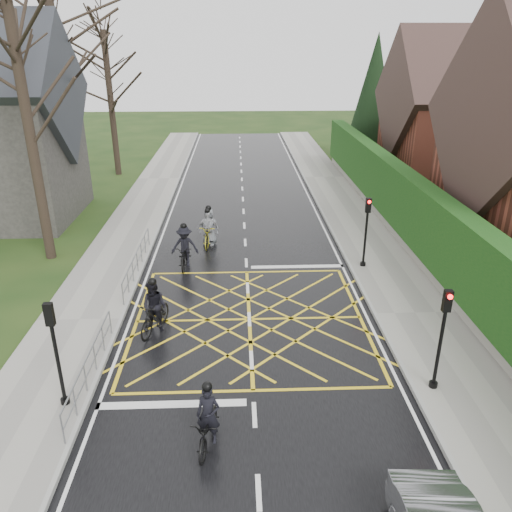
{
  "coord_description": "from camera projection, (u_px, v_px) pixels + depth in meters",
  "views": [
    {
      "loc": [
        -0.37,
        -15.54,
        9.11
      ],
      "look_at": [
        0.35,
        2.74,
        1.3
      ],
      "focal_mm": 35.0,
      "sensor_mm": 36.0,
      "label": 1
    }
  ],
  "objects": [
    {
      "name": "ground",
      "position": [
        249.0,
        319.0,
        17.87
      ],
      "size": [
        120.0,
        120.0,
        0.0
      ],
      "primitive_type": "plane",
      "color": "black",
      "rests_on": "ground"
    },
    {
      "name": "road",
      "position": [
        249.0,
        319.0,
        17.87
      ],
      "size": [
        9.0,
        80.0,
        0.01
      ],
      "primitive_type": "cube",
      "color": "black",
      "rests_on": "ground"
    },
    {
      "name": "sidewalk_right",
      "position": [
        415.0,
        314.0,
        18.06
      ],
      "size": [
        3.0,
        80.0,
        0.15
      ],
      "primitive_type": "cube",
      "color": "gray",
      "rests_on": "ground"
    },
    {
      "name": "sidewalk_left",
      "position": [
        80.0,
        321.0,
        17.62
      ],
      "size": [
        3.0,
        80.0,
        0.15
      ],
      "primitive_type": "cube",
      "color": "gray",
      "rests_on": "ground"
    },
    {
      "name": "stone_wall",
      "position": [
        410.0,
        245.0,
        23.53
      ],
      "size": [
        0.5,
        38.0,
        0.7
      ],
      "primitive_type": "cube",
      "color": "slate",
      "rests_on": "ground"
    },
    {
      "name": "hedge",
      "position": [
        414.0,
        210.0,
        22.84
      ],
      "size": [
        0.9,
        38.0,
        2.8
      ],
      "primitive_type": "cube",
      "color": "#0F3710",
      "rests_on": "stone_wall"
    },
    {
      "name": "house_far",
      "position": [
        463.0,
        121.0,
        33.24
      ],
      "size": [
        9.8,
        8.8,
        10.3
      ],
      "color": "brown",
      "rests_on": "ground"
    },
    {
      "name": "conifer",
      "position": [
        373.0,
        99.0,
        40.2
      ],
      "size": [
        4.6,
        4.6,
        10.0
      ],
      "color": "black",
      "rests_on": "ground"
    },
    {
      "name": "tree_near",
      "position": [
        20.0,
        76.0,
        19.95
      ],
      "size": [
        9.24,
        9.24,
        11.44
      ],
      "color": "black",
      "rests_on": "ground"
    },
    {
      "name": "tree_mid",
      "position": [
        57.0,
        53.0,
        26.99
      ],
      "size": [
        10.08,
        10.08,
        12.48
      ],
      "color": "black",
      "rests_on": "ground"
    },
    {
      "name": "tree_far",
      "position": [
        108.0,
        73.0,
        34.93
      ],
      "size": [
        8.4,
        8.4,
        10.4
      ],
      "color": "black",
      "rests_on": "ground"
    },
    {
      "name": "railing_south",
      "position": [
        89.0,
        361.0,
        14.18
      ],
      "size": [
        0.05,
        5.04,
        1.03
      ],
      "color": "slate",
      "rests_on": "ground"
    },
    {
      "name": "railing_north",
      "position": [
        137.0,
        257.0,
        21.07
      ],
      "size": [
        0.05,
        6.04,
        1.03
      ],
      "color": "slate",
      "rests_on": "ground"
    },
    {
      "name": "traffic_light_ne",
      "position": [
        366.0,
        233.0,
        21.26
      ],
      "size": [
        0.24,
        0.31,
        3.21
      ],
      "rotation": [
        0.0,
        0.0,
        3.14
      ],
      "color": "black",
      "rests_on": "ground"
    },
    {
      "name": "traffic_light_se",
      "position": [
        441.0,
        341.0,
        13.54
      ],
      "size": [
        0.24,
        0.31,
        3.21
      ],
      "rotation": [
        0.0,
        0.0,
        3.14
      ],
      "color": "black",
      "rests_on": "ground"
    },
    {
      "name": "traffic_light_sw",
      "position": [
        57.0,
        356.0,
        12.9
      ],
      "size": [
        0.24,
        0.31,
        3.21
      ],
      "color": "black",
      "rests_on": "ground"
    },
    {
      "name": "cyclist_rear",
      "position": [
        209.0,
        424.0,
        12.13
      ],
      "size": [
        0.93,
        1.9,
        1.77
      ],
      "rotation": [
        0.0,
        0.0,
        -0.17
      ],
      "color": "black",
      "rests_on": "ground"
    },
    {
      "name": "cyclist_back",
      "position": [
        155.0,
        311.0,
        16.9
      ],
      "size": [
        1.19,
        2.05,
        1.98
      ],
      "rotation": [
        0.0,
        0.0,
        -0.34
      ],
      "color": "black",
      "rests_on": "ground"
    },
    {
      "name": "cyclist_mid",
      "position": [
        185.0,
        251.0,
        21.89
      ],
      "size": [
        1.2,
        2.07,
        2.0
      ],
      "rotation": [
        0.0,
        0.0,
        -0.02
      ],
      "color": "black",
      "rests_on": "ground"
    },
    {
      "name": "cyclist_front",
      "position": [
        208.0,
        232.0,
        24.12
      ],
      "size": [
        1.04,
        1.92,
        1.9
      ],
      "rotation": [
        0.0,
        0.0,
        -0.05
      ],
      "color": "black",
      "rests_on": "ground"
    },
    {
      "name": "cyclist_lead",
      "position": [
        209.0,
        231.0,
        24.24
      ],
      "size": [
        0.96,
        2.13,
        2.0
      ],
      "rotation": [
        0.0,
        0.0,
        -0.11
      ],
      "color": "gold",
      "rests_on": "ground"
    }
  ]
}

